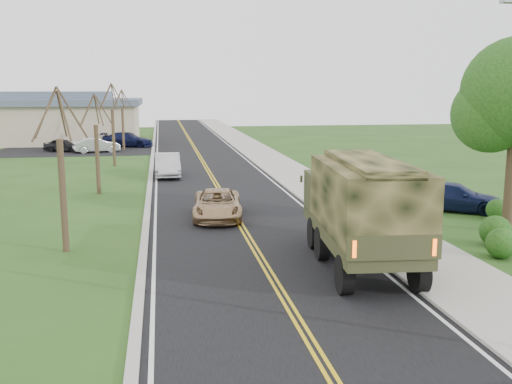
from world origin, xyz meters
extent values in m
plane|color=#234416|center=(0.00, 0.00, 0.00)|extent=(160.00, 160.00, 0.00)
cube|color=black|center=(0.00, 40.00, 0.01)|extent=(8.00, 120.00, 0.01)
cube|color=#9E998E|center=(4.15, 40.00, 0.06)|extent=(0.30, 120.00, 0.12)
cube|color=#9E998E|center=(5.90, 40.00, 0.05)|extent=(3.20, 120.00, 0.10)
cube|color=#9E998E|center=(-4.15, 40.00, 0.05)|extent=(0.30, 120.00, 0.10)
cylinder|color=#38281C|center=(11.00, 10.00, 2.52)|extent=(0.44, 0.44, 5.04)
sphere|color=#173F12|center=(10.20, 10.50, 4.95)|extent=(3.24, 3.24, 3.24)
cylinder|color=#38281C|center=(-7.00, 10.00, 2.10)|extent=(0.24, 0.24, 4.20)
cylinder|color=#38281C|center=(-6.52, 10.13, 5.13)|extent=(1.01, 0.33, 1.90)
cylinder|color=#38281C|center=(-6.97, 10.62, 5.05)|extent=(0.13, 1.29, 1.74)
cylinder|color=#38281C|center=(-7.46, 10.18, 5.13)|extent=(0.98, 0.43, 1.90)
cylinder|color=#38281C|center=(-7.39, 9.52, 5.05)|extent=(0.79, 1.05, 1.77)
cylinder|color=#38281C|center=(-6.73, 9.59, 5.13)|extent=(0.58, 0.90, 1.90)
cylinder|color=#38281C|center=(-7.00, 22.00, 1.98)|extent=(0.24, 0.24, 3.96)
cylinder|color=#38281C|center=(-6.55, 22.12, 4.83)|extent=(0.96, 0.32, 1.79)
cylinder|color=#38281C|center=(-6.97, 22.58, 4.76)|extent=(0.12, 1.22, 1.65)
cylinder|color=#38281C|center=(-7.43, 22.17, 4.83)|extent=(0.93, 0.41, 1.79)
cylinder|color=#38281C|center=(-7.37, 21.55, 4.76)|extent=(0.75, 0.99, 1.67)
cylinder|color=#38281C|center=(-6.75, 21.61, 4.83)|extent=(0.55, 0.85, 1.80)
cylinder|color=#38281C|center=(-7.00, 34.00, 2.22)|extent=(0.24, 0.24, 4.44)
cylinder|color=#38281C|center=(-6.50, 34.13, 5.42)|extent=(1.07, 0.35, 2.00)
cylinder|color=#38281C|center=(-6.97, 34.65, 5.34)|extent=(0.13, 1.36, 1.84)
cylinder|color=#38281C|center=(-7.49, 34.19, 5.42)|extent=(1.03, 0.46, 2.00)
cylinder|color=#38281C|center=(-7.41, 33.49, 5.34)|extent=(0.83, 1.10, 1.87)
cylinder|color=#38281C|center=(-6.72, 33.56, 5.42)|extent=(0.61, 0.95, 2.01)
cylinder|color=#38281C|center=(-7.00, 46.00, 2.04)|extent=(0.24, 0.24, 4.08)
cylinder|color=#38281C|center=(-6.54, 46.12, 4.98)|extent=(0.99, 0.33, 1.84)
cylinder|color=#38281C|center=(-6.97, 46.60, 4.91)|extent=(0.13, 1.25, 1.69)
cylinder|color=#38281C|center=(-7.45, 46.17, 4.98)|extent=(0.95, 0.42, 1.85)
cylinder|color=#38281C|center=(-7.38, 45.53, 4.91)|extent=(0.77, 1.02, 1.72)
cylinder|color=#38281C|center=(-6.74, 45.60, 4.98)|extent=(0.57, 0.88, 1.85)
cube|color=tan|center=(-16.00, 56.00, 2.10)|extent=(20.00, 12.00, 4.20)
cube|color=#475466|center=(-16.00, 56.00, 4.50)|extent=(21.00, 13.00, 0.70)
cube|color=#475466|center=(-16.00, 56.00, 5.20)|extent=(14.00, 8.00, 0.90)
cube|color=black|center=(-10.00, 46.00, 0.01)|extent=(18.00, 10.00, 0.02)
cylinder|color=black|center=(1.83, 3.97, 0.59)|extent=(0.48, 1.21, 1.18)
cylinder|color=black|center=(4.08, 3.77, 0.59)|extent=(0.48, 1.21, 1.18)
cylinder|color=black|center=(2.13, 7.39, 0.59)|extent=(0.48, 1.21, 1.18)
cylinder|color=black|center=(4.38, 7.20, 0.59)|extent=(0.48, 1.21, 1.18)
cylinder|color=black|center=(2.26, 8.89, 0.59)|extent=(0.48, 1.21, 1.18)
cylinder|color=black|center=(4.51, 8.70, 0.59)|extent=(0.48, 1.21, 1.18)
cube|color=#36391F|center=(3.20, 6.65, 1.13)|extent=(3.22, 7.72, 0.38)
cube|color=#36391F|center=(3.44, 9.38, 2.04)|extent=(2.75, 2.26, 1.50)
cube|color=black|center=(3.52, 10.35, 2.26)|extent=(2.36, 0.29, 0.75)
cube|color=#36391F|center=(3.12, 5.74, 1.40)|extent=(3.17, 5.91, 0.16)
cube|color=black|center=(3.12, 5.74, 2.52)|extent=(3.17, 5.91, 2.15)
cube|color=black|center=(3.12, 5.74, 3.65)|extent=(2.20, 5.82, 0.27)
cube|color=#36391F|center=(2.87, 2.91, 1.67)|extent=(2.69, 0.36, 0.70)
cube|color=#FF590C|center=(1.75, 2.94, 1.67)|extent=(0.11, 0.05, 0.48)
cube|color=#FF590C|center=(3.99, 2.75, 1.67)|extent=(0.11, 0.05, 0.48)
imported|color=tan|center=(-0.87, 14.57, 0.66)|extent=(2.64, 4.93, 1.32)
imported|color=silver|center=(-2.98, 28.00, 0.79)|extent=(1.71, 4.81, 1.58)
imported|color=#10183C|center=(10.90, 14.32, 0.69)|extent=(5.06, 4.09, 1.38)
imported|color=black|center=(-12.63, 45.44, 0.62)|extent=(3.91, 2.41, 1.24)
imported|color=silver|center=(-9.42, 44.20, 0.70)|extent=(4.51, 2.56, 1.41)
imported|color=#0E1334|center=(-6.77, 49.07, 0.76)|extent=(5.61, 3.54, 1.52)
camera|label=1|loc=(-3.40, -11.45, 6.00)|focal=40.00mm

